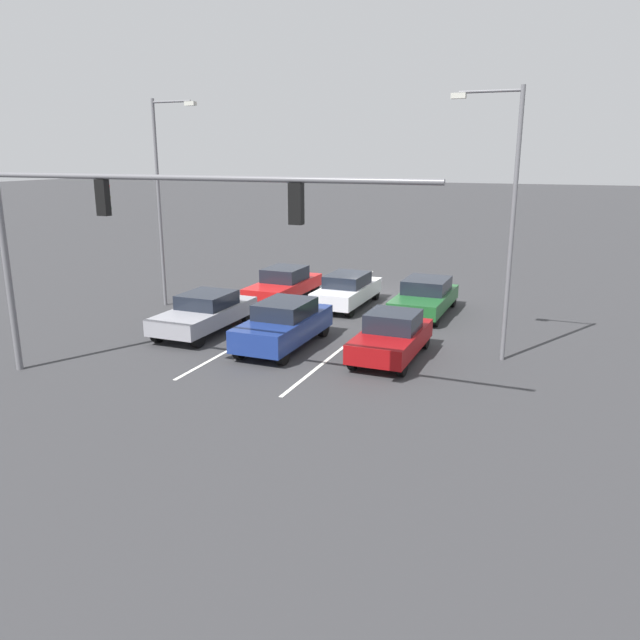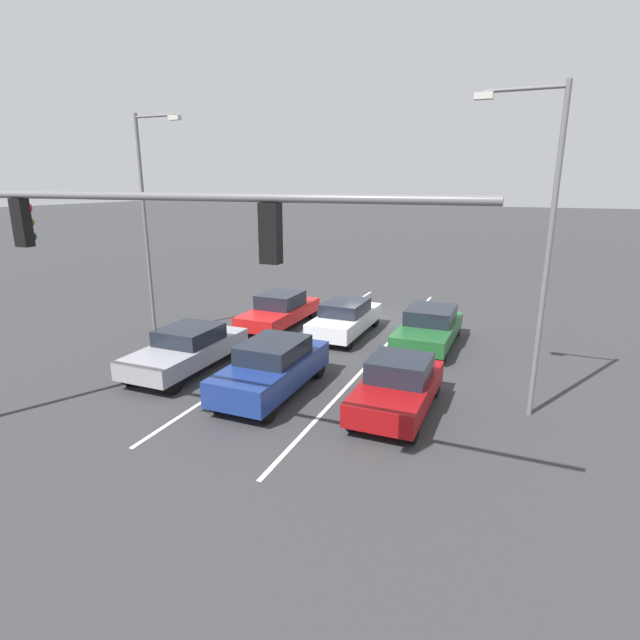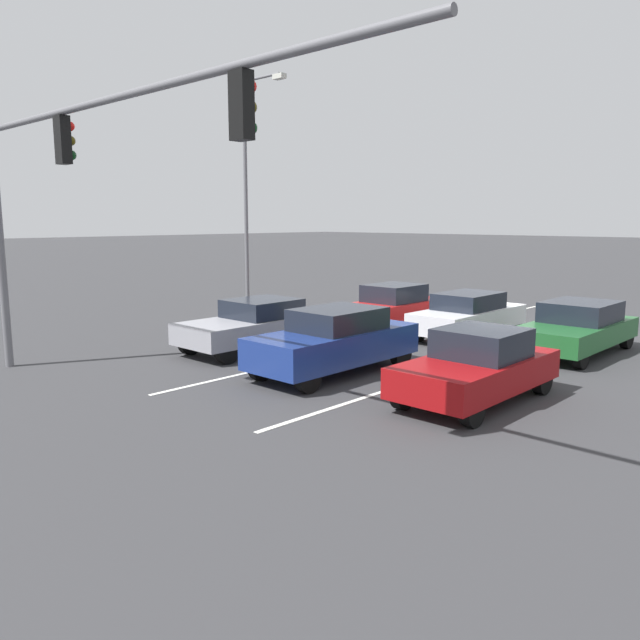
{
  "view_description": "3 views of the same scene",
  "coord_description": "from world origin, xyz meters",
  "px_view_note": "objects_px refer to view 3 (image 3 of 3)",
  "views": [
    {
      "loc": [
        -8.79,
        27.25,
        6.43
      ],
      "look_at": [
        -1.19,
        8.85,
        1.11
      ],
      "focal_mm": 35.0,
      "sensor_mm": 36.0,
      "label": 1
    },
    {
      "loc": [
        -6.51,
        20.97,
        6.08
      ],
      "look_at": [
        -0.89,
        7.66,
        2.09
      ],
      "focal_mm": 28.0,
      "sensor_mm": 36.0,
      "label": 2
    },
    {
      "loc": [
        -9.78,
        19.87,
        3.73
      ],
      "look_at": [
        0.63,
        8.83,
        1.27
      ],
      "focal_mm": 35.0,
      "sensor_mm": 36.0,
      "label": 3
    }
  ],
  "objects_px": {
    "car_white_midlane_second": "(468,315)",
    "car_darkgreen_leftlane_second": "(577,327)",
    "car_gray_rightlane_front": "(258,324)",
    "car_red_rightlane_second": "(392,305)",
    "car_navy_midlane_front": "(335,340)",
    "car_maroon_leftlane_front": "(477,366)",
    "street_lamp_right_shoulder": "(250,185)",
    "traffic_signal_gantry": "(72,170)"
  },
  "relations": [
    {
      "from": "car_darkgreen_leftlane_second",
      "to": "traffic_signal_gantry",
      "type": "bearing_deg",
      "value": 63.31
    },
    {
      "from": "car_gray_rightlane_front",
      "to": "car_white_midlane_second",
      "type": "relative_size",
      "value": 1.04
    },
    {
      "from": "car_navy_midlane_front",
      "to": "car_white_midlane_second",
      "type": "bearing_deg",
      "value": -89.78
    },
    {
      "from": "car_navy_midlane_front",
      "to": "car_darkgreen_leftlane_second",
      "type": "bearing_deg",
      "value": -117.99
    },
    {
      "from": "street_lamp_right_shoulder",
      "to": "car_red_rightlane_second",
      "type": "bearing_deg",
      "value": -144.58
    },
    {
      "from": "car_red_rightlane_second",
      "to": "street_lamp_right_shoulder",
      "type": "relative_size",
      "value": 0.55
    },
    {
      "from": "car_maroon_leftlane_front",
      "to": "car_gray_rightlane_front",
      "type": "bearing_deg",
      "value": -2.9
    },
    {
      "from": "car_white_midlane_second",
      "to": "traffic_signal_gantry",
      "type": "xyz_separation_m",
      "value": [
        2.4,
        11.57,
        3.98
      ]
    },
    {
      "from": "car_navy_midlane_front",
      "to": "car_gray_rightlane_front",
      "type": "height_order",
      "value": "car_navy_midlane_front"
    },
    {
      "from": "car_gray_rightlane_front",
      "to": "car_red_rightlane_second",
      "type": "relative_size",
      "value": 1.0
    },
    {
      "from": "car_gray_rightlane_front",
      "to": "traffic_signal_gantry",
      "type": "height_order",
      "value": "traffic_signal_gantry"
    },
    {
      "from": "car_white_midlane_second",
      "to": "traffic_signal_gantry",
      "type": "bearing_deg",
      "value": 78.26
    },
    {
      "from": "car_white_midlane_second",
      "to": "car_maroon_leftlane_front",
      "type": "bearing_deg",
      "value": 121.48
    },
    {
      "from": "car_navy_midlane_front",
      "to": "traffic_signal_gantry",
      "type": "relative_size",
      "value": 0.35
    },
    {
      "from": "car_maroon_leftlane_front",
      "to": "car_red_rightlane_second",
      "type": "xyz_separation_m",
      "value": [
        6.85,
        -6.26,
        -0.01
      ]
    },
    {
      "from": "car_maroon_leftlane_front",
      "to": "car_white_midlane_second",
      "type": "height_order",
      "value": "car_maroon_leftlane_front"
    },
    {
      "from": "car_maroon_leftlane_front",
      "to": "car_darkgreen_leftlane_second",
      "type": "height_order",
      "value": "car_maroon_leftlane_front"
    },
    {
      "from": "car_maroon_leftlane_front",
      "to": "car_white_midlane_second",
      "type": "relative_size",
      "value": 0.9
    },
    {
      "from": "car_white_midlane_second",
      "to": "car_darkgreen_leftlane_second",
      "type": "bearing_deg",
      "value": -179.96
    },
    {
      "from": "car_maroon_leftlane_front",
      "to": "car_gray_rightlane_front",
      "type": "height_order",
      "value": "car_maroon_leftlane_front"
    },
    {
      "from": "car_maroon_leftlane_front",
      "to": "traffic_signal_gantry",
      "type": "bearing_deg",
      "value": 41.39
    },
    {
      "from": "car_darkgreen_leftlane_second",
      "to": "car_gray_rightlane_front",
      "type": "bearing_deg",
      "value": 39.84
    },
    {
      "from": "car_gray_rightlane_front",
      "to": "car_darkgreen_leftlane_second",
      "type": "xyz_separation_m",
      "value": [
        -6.92,
        -5.77,
        -0.01
      ]
    },
    {
      "from": "car_maroon_leftlane_front",
      "to": "traffic_signal_gantry",
      "type": "distance_m",
      "value": 9.13
    },
    {
      "from": "car_maroon_leftlane_front",
      "to": "car_red_rightlane_second",
      "type": "height_order",
      "value": "car_maroon_leftlane_front"
    },
    {
      "from": "car_white_midlane_second",
      "to": "traffic_signal_gantry",
      "type": "relative_size",
      "value": 0.35
    },
    {
      "from": "car_navy_midlane_front",
      "to": "car_red_rightlane_second",
      "type": "distance_m",
      "value": 7.2
    },
    {
      "from": "car_red_rightlane_second",
      "to": "car_darkgreen_leftlane_second",
      "type": "distance_m",
      "value": 6.51
    },
    {
      "from": "car_maroon_leftlane_front",
      "to": "car_darkgreen_leftlane_second",
      "type": "bearing_deg",
      "value": -86.79
    },
    {
      "from": "car_red_rightlane_second",
      "to": "car_white_midlane_second",
      "type": "height_order",
      "value": "car_red_rightlane_second"
    },
    {
      "from": "car_navy_midlane_front",
      "to": "car_maroon_leftlane_front",
      "type": "relative_size",
      "value": 1.12
    },
    {
      "from": "car_gray_rightlane_front",
      "to": "traffic_signal_gantry",
      "type": "bearing_deg",
      "value": 100.76
    },
    {
      "from": "car_gray_rightlane_front",
      "to": "car_white_midlane_second",
      "type": "bearing_deg",
      "value": -121.28
    },
    {
      "from": "traffic_signal_gantry",
      "to": "car_red_rightlane_second",
      "type": "bearing_deg",
      "value": -86.62
    },
    {
      "from": "car_navy_midlane_front",
      "to": "street_lamp_right_shoulder",
      "type": "bearing_deg",
      "value": -26.04
    },
    {
      "from": "car_gray_rightlane_front",
      "to": "car_red_rightlane_second",
      "type": "bearing_deg",
      "value": -93.99
    },
    {
      "from": "car_maroon_leftlane_front",
      "to": "car_white_midlane_second",
      "type": "distance_m",
      "value": 7.2
    },
    {
      "from": "car_navy_midlane_front",
      "to": "car_darkgreen_leftlane_second",
      "type": "relative_size",
      "value": 0.99
    },
    {
      "from": "car_white_midlane_second",
      "to": "car_darkgreen_leftlane_second",
      "type": "height_order",
      "value": "car_darkgreen_leftlane_second"
    },
    {
      "from": "car_maroon_leftlane_front",
      "to": "car_darkgreen_leftlane_second",
      "type": "distance_m",
      "value": 6.15
    },
    {
      "from": "car_navy_midlane_front",
      "to": "car_white_midlane_second",
      "type": "height_order",
      "value": "car_navy_midlane_front"
    },
    {
      "from": "car_darkgreen_leftlane_second",
      "to": "street_lamp_right_shoulder",
      "type": "distance_m",
      "value": 11.79
    }
  ]
}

